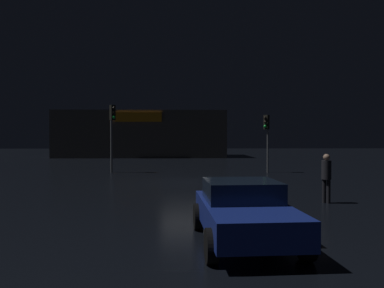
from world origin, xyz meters
name	(u,v)px	position (x,y,z in m)	size (l,w,h in m)	color
ground_plane	(185,182)	(0.00, 0.00, 0.00)	(120.00, 120.00, 0.00)	black
store_building	(143,134)	(-5.03, 26.97, 2.77)	(20.14, 9.24, 5.53)	#4C4742
traffic_signal_main	(267,129)	(5.55, 5.29, 2.96)	(0.42, 0.42, 3.89)	#595B60
traffic_signal_opposite	(112,124)	(-4.85, 5.49, 3.27)	(0.41, 0.43, 4.54)	#595B60
car_near	(244,211)	(1.20, -11.08, 0.71)	(2.20, 3.96, 1.37)	navy
pedestrian	(326,174)	(5.01, -6.27, 1.04)	(0.48, 0.48, 1.77)	black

